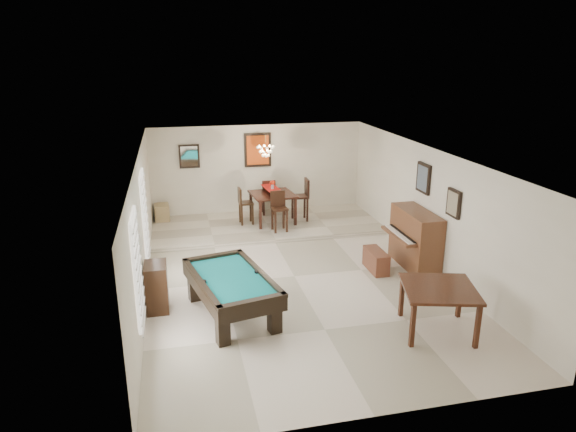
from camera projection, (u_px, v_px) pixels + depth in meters
name	position (u px, v px, depth m)	size (l,w,h in m)	color
ground_plane	(294.00, 277.00, 10.83)	(6.00, 9.00, 0.02)	beige
wall_back	(258.00, 171.00, 14.62)	(6.00, 0.04, 2.60)	silver
wall_front	(380.00, 328.00, 6.26)	(6.00, 0.04, 2.60)	silver
wall_left	(142.00, 228.00, 9.80)	(0.04, 9.00, 2.60)	silver
wall_right	(429.00, 208.00, 11.07)	(0.04, 9.00, 2.60)	silver
ceiling	(295.00, 155.00, 10.04)	(6.00, 9.00, 0.04)	white
dining_step	(266.00, 225.00, 13.83)	(6.00, 2.50, 0.12)	beige
window_left_front	(137.00, 268.00, 7.74)	(0.06, 1.00, 1.70)	white
window_left_rear	(145.00, 214.00, 10.34)	(0.06, 1.00, 1.70)	white
pool_table	(232.00, 296.00, 9.13)	(1.18, 2.19, 0.73)	black
square_table	(437.00, 309.00, 8.59)	(1.17, 1.17, 0.81)	black
upright_piano	(409.00, 239.00, 11.14)	(0.85, 1.52, 1.26)	brown
piano_bench	(376.00, 261.00, 11.07)	(0.32, 0.81, 0.45)	brown
apothecary_chest	(157.00, 287.00, 9.31)	(0.40, 0.59, 0.89)	black
dining_table	(273.00, 205.00, 13.82)	(1.10, 1.10, 0.91)	black
flower_vase	(272.00, 185.00, 13.65)	(0.14, 0.14, 0.23)	red
dining_chair_south	(279.00, 212.00, 13.09)	(0.38, 0.38, 1.03)	black
dining_chair_north	(268.00, 196.00, 14.52)	(0.37, 0.37, 1.01)	black
dining_chair_west	(246.00, 206.00, 13.67)	(0.37, 0.37, 0.99)	black
dining_chair_east	(300.00, 200.00, 13.92)	(0.43, 0.43, 1.15)	black
corner_bench	(162.00, 212.00, 14.04)	(0.39, 0.48, 0.43)	tan
chandelier	(266.00, 147.00, 13.14)	(0.44, 0.44, 0.60)	#FFE5B2
back_painting	(258.00, 150.00, 14.40)	(0.75, 0.06, 0.95)	#D84C14
back_mirror	(189.00, 156.00, 14.03)	(0.55, 0.06, 0.65)	white
right_picture_upper	(424.00, 178.00, 11.16)	(0.06, 0.55, 0.65)	slate
right_picture_lower	(454.00, 203.00, 10.01)	(0.06, 0.45, 0.55)	gray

